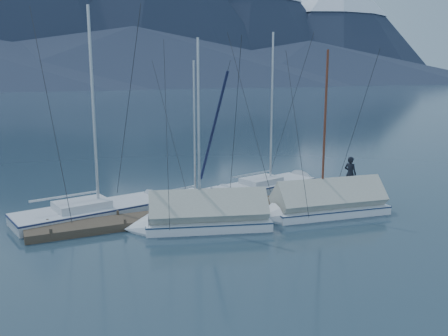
{
  "coord_description": "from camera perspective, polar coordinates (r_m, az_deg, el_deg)",
  "views": [
    {
      "loc": [
        -9.42,
        -18.02,
        6.62
      ],
      "look_at": [
        0.0,
        2.0,
        2.2
      ],
      "focal_mm": 38.0,
      "sensor_mm": 36.0,
      "label": 1
    }
  ],
  "objects": [
    {
      "name": "ground",
      "position": [
        21.39,
        2.3,
        -6.74
      ],
      "size": [
        1000.0,
        1000.0,
        0.0
      ],
      "primitive_type": "plane",
      "color": "#172734",
      "rests_on": "ground"
    },
    {
      "name": "dock",
      "position": [
        23.07,
        0.0,
        -5.1
      ],
      "size": [
        18.0,
        1.5,
        0.54
      ],
      "color": "#382D23",
      "rests_on": "ground"
    },
    {
      "name": "person",
      "position": [
        26.62,
        14.94,
        -0.65
      ],
      "size": [
        0.68,
        0.81,
        1.89
      ],
      "primitive_type": "imported",
      "rotation": [
        0.0,
        0.0,
        1.96
      ],
      "color": "black",
      "rests_on": "dock"
    },
    {
      "name": "sailboat_covered_near",
      "position": [
        23.03,
        11.35,
        -4.54
      ],
      "size": [
        6.77,
        3.02,
        8.53
      ],
      "color": "white",
      "rests_on": "ground"
    },
    {
      "name": "mooring_posts",
      "position": [
        22.8,
        -1.14,
        -4.67
      ],
      "size": [
        15.12,
        1.52,
        0.35
      ],
      "color": "#382D23",
      "rests_on": "ground"
    },
    {
      "name": "sailboat_open_right",
      "position": [
        28.12,
        6.32,
        -2.03
      ],
      "size": [
        7.65,
        3.85,
        9.74
      ],
      "color": "silver",
      "rests_on": "ground"
    },
    {
      "name": "sailboat_open_left",
      "position": [
        23.5,
        -13.56,
        -4.92
      ],
      "size": [
        8.25,
        3.9,
        10.53
      ],
      "color": "silver",
      "rests_on": "ground"
    },
    {
      "name": "sailboat_open_mid",
      "position": [
        25.11,
        -2.72,
        -3.67
      ],
      "size": [
        6.27,
        3.36,
        7.99
      ],
      "color": "silver",
      "rests_on": "ground"
    },
    {
      "name": "mountain_range",
      "position": [
        392.17,
        -24.24,
        17.98
      ],
      "size": [
        877.0,
        584.0,
        150.5
      ],
      "color": "#475675",
      "rests_on": "ground"
    },
    {
      "name": "sailboat_covered_far",
      "position": [
        20.68,
        -3.3,
        -6.14
      ],
      "size": [
        6.59,
        3.63,
        8.85
      ],
      "color": "silver",
      "rests_on": "ground"
    }
  ]
}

